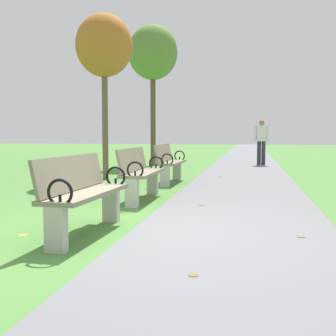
{
  "coord_description": "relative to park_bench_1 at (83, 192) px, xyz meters",
  "views": [
    {
      "loc": [
        1.35,
        -4.63,
        1.15
      ],
      "look_at": [
        -0.05,
        2.6,
        0.55
      ],
      "focal_mm": 45.35,
      "sensor_mm": 36.0,
      "label": 1
    }
  ],
  "objects": [
    {
      "name": "ground_plane",
      "position": [
        0.5,
        0.13,
        -0.49
      ],
      "size": [
        80.0,
        80.0,
        0.0
      ],
      "primitive_type": "plane",
      "color": "#4C7F38"
    },
    {
      "name": "scattered_leaves",
      "position": [
        0.11,
        2.73,
        -0.48
      ],
      "size": [
        4.31,
        9.82,
        0.02
      ],
      "color": "#AD6B23",
      "rests_on": "ground"
    },
    {
      "name": "park_bench_1",
      "position": [
        0.0,
        0.0,
        0.0
      ],
      "size": [
        0.53,
        1.62,
        0.9
      ],
      "color": "gray",
      "rests_on": "ground"
    },
    {
      "name": "park_bench_3",
      "position": [
        -0.0,
        5.2,
        0.0
      ],
      "size": [
        0.49,
        1.6,
        0.9
      ],
      "color": "gray",
      "rests_on": "ground"
    },
    {
      "name": "paved_walkway",
      "position": [
        1.69,
        18.13,
        -0.48
      ],
      "size": [
        2.38,
        44.0,
        0.02
      ],
      "primitive_type": "cube",
      "color": "slate",
      "rests_on": "ground"
    },
    {
      "name": "tree_2",
      "position": [
        -1.59,
        10.42,
        3.49
      ],
      "size": [
        1.75,
        1.75,
        4.98
      ],
      "color": "brown",
      "rests_on": "ground"
    },
    {
      "name": "park_bench_2",
      "position": [
        -0.0,
        2.55,
        0.0
      ],
      "size": [
        0.48,
        1.6,
        0.9
      ],
      "color": "gray",
      "rests_on": "ground"
    },
    {
      "name": "pedestrian_walking",
      "position": [
        2.25,
        11.16,
        0.44
      ],
      "size": [
        0.53,
        0.26,
        1.62
      ],
      "color": "#2D2D38",
      "rests_on": "paved_walkway"
    },
    {
      "name": "tree_1",
      "position": [
        -1.7,
        5.6,
        2.78
      ],
      "size": [
        1.39,
        1.39,
        4.07
      ],
      "color": "brown",
      "rests_on": "ground"
    }
  ]
}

